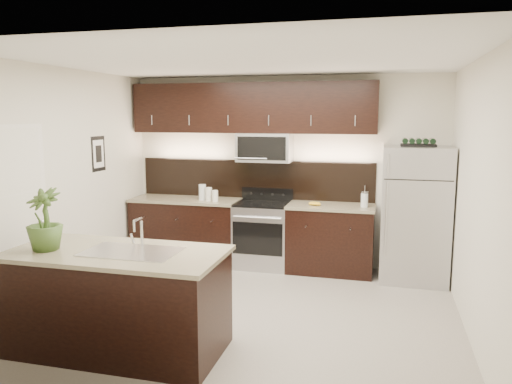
# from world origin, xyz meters

# --- Properties ---
(ground) EXTENTS (4.50, 4.50, 0.00)m
(ground) POSITION_xyz_m (0.00, 0.00, 0.00)
(ground) COLOR gray
(ground) RESTS_ON ground
(room_walls) EXTENTS (4.52, 4.02, 2.71)m
(room_walls) POSITION_xyz_m (-0.11, -0.04, 1.70)
(room_walls) COLOR beige
(room_walls) RESTS_ON ground
(counter_run) EXTENTS (3.51, 0.65, 0.94)m
(counter_run) POSITION_xyz_m (-0.46, 1.69, 0.47)
(counter_run) COLOR black
(counter_run) RESTS_ON ground
(upper_fixtures) EXTENTS (3.49, 0.40, 1.66)m
(upper_fixtures) POSITION_xyz_m (-0.43, 1.84, 2.14)
(upper_fixtures) COLOR black
(upper_fixtures) RESTS_ON counter_run
(island) EXTENTS (1.96, 0.96, 0.94)m
(island) POSITION_xyz_m (-0.92, -1.14, 0.47)
(island) COLOR black
(island) RESTS_ON ground
(sink_faucet) EXTENTS (0.84, 0.50, 0.28)m
(sink_faucet) POSITION_xyz_m (-0.77, -1.13, 0.96)
(sink_faucet) COLOR silver
(sink_faucet) RESTS_ON island
(refrigerator) EXTENTS (0.85, 0.77, 1.76)m
(refrigerator) POSITION_xyz_m (1.80, 1.63, 0.88)
(refrigerator) COLOR #B2B2B7
(refrigerator) RESTS_ON ground
(wine_rack) EXTENTS (0.43, 0.27, 0.10)m
(wine_rack) POSITION_xyz_m (1.80, 1.63, 1.81)
(wine_rack) COLOR black
(wine_rack) RESTS_ON refrigerator
(plant) EXTENTS (0.34, 0.34, 0.56)m
(plant) POSITION_xyz_m (-1.55, -1.27, 1.22)
(plant) COLOR #395622
(plant) RESTS_ON island
(canisters) EXTENTS (0.32, 0.19, 0.23)m
(canisters) POSITION_xyz_m (-1.05, 1.60, 1.04)
(canisters) COLOR silver
(canisters) RESTS_ON counter_run
(french_press) EXTENTS (0.10, 0.10, 0.28)m
(french_press) POSITION_xyz_m (1.15, 1.64, 1.04)
(french_press) COLOR silver
(french_press) RESTS_ON counter_run
(bananas) EXTENTS (0.19, 0.15, 0.05)m
(bananas) POSITION_xyz_m (0.46, 1.61, 0.97)
(bananas) COLOR yellow
(bananas) RESTS_ON counter_run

